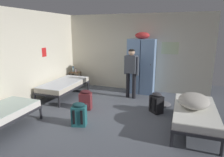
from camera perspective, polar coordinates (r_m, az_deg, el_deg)
The scene contains 14 objects.
ground_plane at distance 5.04m, azimuth -1.02°, elevation -11.22°, with size 8.37×8.37×0.00m, color #565B66.
room_backdrop at distance 6.35m, azimuth -7.76°, elevation 6.52°, with size 5.17×5.29×2.69m.
locker_bank at distance 6.84m, azimuth 8.44°, elevation 3.82°, with size 0.90×0.55×2.07m.
shelf_unit at distance 7.78m, azimuth -10.54°, elevation 0.24°, with size 0.38×0.30×0.57m.
bed_right at distance 4.76m, azimuth 22.75°, elevation -8.92°, with size 0.90×1.90×0.49m.
bed_left_rear at distance 6.70m, azimuth -13.61°, elevation -1.79°, with size 0.90×1.90×0.49m.
bedding_heap at distance 4.66m, azimuth 22.51°, elevation -5.93°, with size 0.64×0.80×0.30m.
person_traveler at distance 6.24m, azimuth 5.57°, elevation 2.76°, with size 0.49×0.26×1.57m.
water_bottle at distance 7.77m, azimuth -11.07°, elevation 2.58°, with size 0.07×0.07×0.20m.
lotion_bottle at distance 7.65m, azimuth -10.33°, elevation 2.23°, with size 0.06×0.06×0.15m.
backpack_maroon at distance 5.51m, azimuth -7.63°, elevation -6.21°, with size 0.36×0.38×0.55m.
backpack_teal at distance 4.64m, azimuth -9.43°, elevation -10.18°, with size 0.37×0.39×0.55m.
backpack_black at distance 5.38m, azimuth 12.76°, elevation -6.92°, with size 0.42×0.42×0.55m.
clothes_pile_grey at distance 5.97m, azimuth 14.58°, elevation -7.11°, with size 0.42×0.46×0.10m.
Camera 1 is at (1.63, -4.27, 2.12)m, focal length 31.75 mm.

